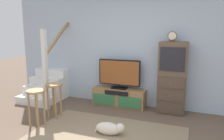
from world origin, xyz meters
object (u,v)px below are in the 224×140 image
bar_stool_near (36,99)px  bar_stool_far (54,93)px  desk_clock (172,36)px  television (119,73)px  side_cabinet (172,78)px  dog (110,128)px  media_console (119,97)px

bar_stool_near → bar_stool_far: bar_stool_far is taller
desk_clock → bar_stool_far: size_ratio=0.30×
bar_stool_near → bar_stool_far: size_ratio=0.99×
television → side_cabinet: 1.20m
side_cabinet → dog: 1.81m
bar_stool_far → dog: (1.35, -0.32, -0.41)m
television → side_cabinet: (1.20, -0.01, -0.02)m
desk_clock → dog: 2.25m
bar_stool_far → television: bearing=48.3°
media_console → dog: size_ratio=2.30×
side_cabinet → bar_stool_far: 2.49m
television → bar_stool_near: 1.95m
bar_stool_far → dog: 1.44m
media_console → side_cabinet: bearing=0.5°
desk_clock → bar_stool_near: desk_clock is taller
desk_clock → dog: size_ratio=0.39×
television → bar_stool_far: (-1.01, -1.14, -0.26)m
bar_stool_far → desk_clock: bearing=27.0°
media_console → television: (0.00, 0.02, 0.57)m
side_cabinet → media_console: bearing=-179.5°
television → side_cabinet: bearing=-0.7°
bar_stool_near → bar_stool_far: bearing=84.9°
bar_stool_far → dog: bar_stool_far is taller
side_cabinet → bar_stool_near: side_cabinet is taller
bar_stool_near → dog: bearing=6.5°
side_cabinet → television: bearing=179.3°
bar_stool_near → desk_clock: bearing=35.6°
desk_clock → side_cabinet: bearing=22.8°
bar_stool_near → dog: size_ratio=1.29×
media_console → desk_clock: 1.85m
desk_clock → television: bearing=178.6°
television → side_cabinet: size_ratio=0.65×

